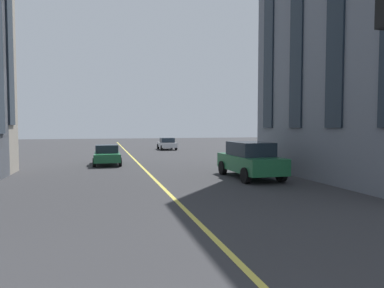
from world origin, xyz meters
The scene contains 4 objects.
lane_centre_line centered at (20.00, 0.00, 0.00)m, with size 80.00×0.16×0.01m.
car_green_near centered at (15.23, -4.90, 0.97)m, with size 4.70×2.14×1.88m.
car_green_parked_a centered at (23.61, 2.24, 0.70)m, with size 3.90×1.89×1.40m.
car_silver_parked_b centered at (38.29, -4.90, 0.70)m, with size 3.90×1.89×1.40m.
Camera 1 is at (-0.65, 2.55, 2.65)m, focal length 31.06 mm.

